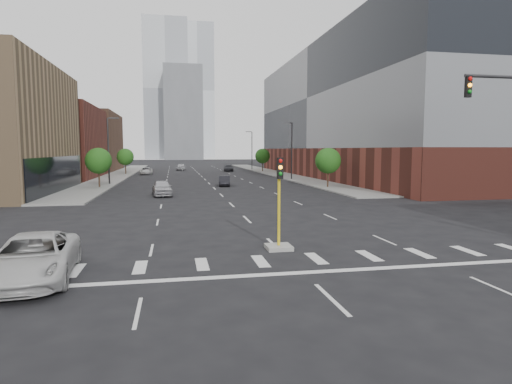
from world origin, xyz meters
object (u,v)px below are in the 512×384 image
object	(u,v)px
median_traffic_signal	(279,229)
car_distant	(181,167)
parked_minivan	(33,258)
car_deep_right	(229,168)
car_near_left	(162,188)
car_mid_right	(224,181)
car_far_left	(146,171)

from	to	relation	value
median_traffic_signal	car_distant	size ratio (longest dim) A/B	0.97
parked_minivan	car_deep_right	bearing A→B (deg)	72.11
car_near_left	car_distant	size ratio (longest dim) A/B	1.05
car_mid_right	car_deep_right	xyz separation A→B (m)	(5.29, 37.41, 0.06)
median_traffic_signal	parked_minivan	size ratio (longest dim) A/B	0.74
car_distant	median_traffic_signal	bearing A→B (deg)	-80.35
median_traffic_signal	parked_minivan	bearing A→B (deg)	-163.48
car_deep_right	car_distant	size ratio (longest dim) A/B	1.10
car_near_left	parked_minivan	xyz separation A→B (m)	(-3.88, -28.61, 0.01)
car_mid_right	car_deep_right	distance (m)	37.78
median_traffic_signal	parked_minivan	world-z (taller)	median_traffic_signal
median_traffic_signal	parked_minivan	xyz separation A→B (m)	(-10.00, -2.97, -0.15)
median_traffic_signal	car_near_left	xyz separation A→B (m)	(-6.12, 25.65, -0.16)
car_near_left	car_mid_right	xyz separation A→B (m)	(7.78, 10.84, -0.15)
car_mid_right	median_traffic_signal	bearing A→B (deg)	-85.91
car_near_left	parked_minivan	bearing A→B (deg)	-102.40
car_distant	parked_minivan	bearing A→B (deg)	-87.24
car_near_left	car_deep_right	xyz separation A→B (m)	(13.08, 48.25, -0.09)
car_mid_right	car_far_left	size ratio (longest dim) A/B	0.82
parked_minivan	median_traffic_signal	bearing A→B (deg)	11.07
car_far_left	car_near_left	bearing A→B (deg)	-84.99
car_mid_right	car_near_left	bearing A→B (deg)	-118.97
car_mid_right	parked_minivan	size ratio (longest dim) A/B	0.68
car_far_left	car_deep_right	size ratio (longest dim) A/B	0.99
median_traffic_signal	car_far_left	xyz separation A→B (m)	(-10.12, 65.29, -0.28)
median_traffic_signal	car_far_left	bearing A→B (deg)	98.81
car_near_left	car_deep_right	distance (m)	49.99
parked_minivan	car_mid_right	bearing A→B (deg)	68.08
median_traffic_signal	car_far_left	world-z (taller)	median_traffic_signal
parked_minivan	car_near_left	bearing A→B (deg)	76.83
median_traffic_signal	car_mid_right	size ratio (longest dim) A/B	1.09
car_far_left	car_deep_right	world-z (taller)	car_deep_right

